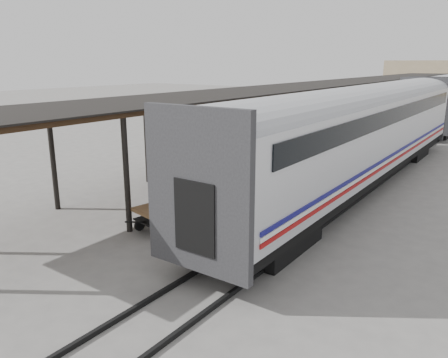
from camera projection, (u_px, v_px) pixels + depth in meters
name	position (u px, v px, depth m)	size (l,w,h in m)	color
ground	(197.00, 222.00, 15.81)	(160.00, 160.00, 0.00)	slate
canopy	(348.00, 83.00, 35.58)	(4.90, 64.30, 4.15)	#422B19
building_left	(420.00, 76.00, 85.22)	(12.00, 8.00, 6.00)	tan
baggage_cart	(170.00, 210.00, 15.15)	(1.70, 2.60, 0.86)	brown
suitcase_stack	(175.00, 196.00, 15.37)	(1.35, 1.04, 0.57)	#353537
luggage_tug	(338.00, 137.00, 30.74)	(1.07, 1.50, 1.22)	maroon
porter	(162.00, 188.00, 14.24)	(0.57, 0.37, 1.56)	navy
pedestrian	(317.00, 135.00, 29.86)	(0.93, 0.39, 1.59)	black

